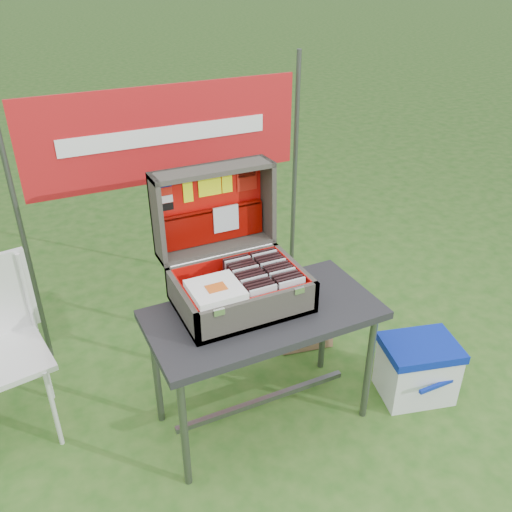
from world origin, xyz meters
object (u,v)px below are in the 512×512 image
table (263,367)px  cardboard_box (307,325)px  chair (1,362)px  suitcase (235,245)px  cooler (417,369)px

table → cardboard_box: 0.68m
table → chair: 1.28m
suitcase → chair: (-1.12, 0.30, -0.53)m
cooler → cardboard_box: 0.71m
table → chair: chair is taller
suitcase → cooler: (0.93, -0.36, -0.82)m
cardboard_box → suitcase: bearing=-146.1°
suitcase → table: bearing=-64.7°
cooler → cardboard_box: (-0.35, 0.62, -0.00)m
table → chair: size_ratio=1.20×
suitcase → cardboard_box: suitcase is taller
chair → cardboard_box: (1.70, -0.04, -0.29)m
table → cardboard_box: size_ratio=3.22×
cooler → chair: (-2.05, 0.66, 0.29)m
table → suitcase: (-0.07, 0.16, 0.65)m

